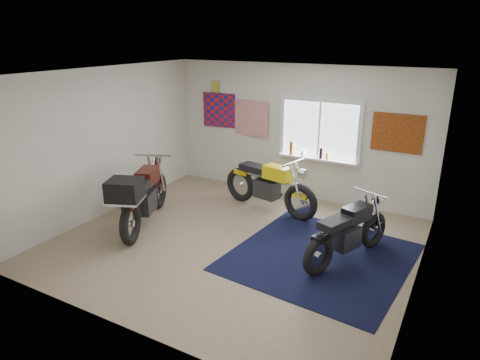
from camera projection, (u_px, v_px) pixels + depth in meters
The scene contains 10 objects.
ground at pixel (235, 242), 7.03m from camera, with size 5.50×5.50×0.00m, color #9E896B.
room_shell at pixel (235, 145), 6.49m from camera, with size 5.50×5.50×5.50m.
navy_rug at pixel (320, 257), 6.54m from camera, with size 2.50×2.60×0.01m, color black.
window_assembly at pixel (319, 134), 8.39m from camera, with size 1.66×0.17×1.26m.
oil_bottles at pixel (305, 151), 8.56m from camera, with size 0.82×0.07×0.28m.
flag_display at pixel (215, 87), 9.25m from camera, with size 1.60×0.10×1.17m.
triumph_poster at pixel (397, 133), 7.68m from camera, with size 0.90×0.03×0.70m, color #A54C14.
yellow_triumph at pixel (269, 186), 8.17m from camera, with size 2.13×0.73×1.09m.
black_chrome_bike at pixel (348, 234), 6.34m from camera, with size 0.86×1.82×0.98m.
maroon_tourer at pixel (141, 196), 7.34m from camera, with size 1.19×2.19×1.15m.
Camera 1 is at (3.13, -5.48, 3.25)m, focal length 32.00 mm.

